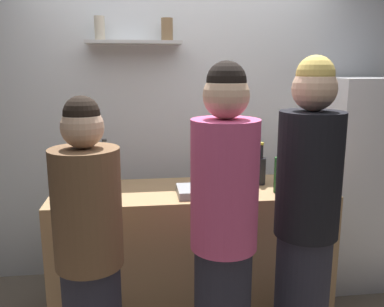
{
  "coord_description": "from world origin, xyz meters",
  "views": [
    {
      "loc": [
        -0.33,
        -2.08,
        1.73
      ],
      "look_at": [
        0.01,
        0.55,
        1.16
      ],
      "focal_mm": 37.63,
      "sensor_mm": 36.0,
      "label": 1
    }
  ],
  "objects_px": {
    "refrigerator": "(358,182)",
    "person_pink_top": "(224,237)",
    "wine_bottle_dark_glass": "(261,169)",
    "wine_bottle_amber_glass": "(75,172)",
    "person_brown_jacket": "(90,258)",
    "water_bottle_plastic": "(75,182)",
    "baking_pan": "(203,191)",
    "wine_bottle_pale_glass": "(106,170)",
    "person_blonde": "(306,225)",
    "utensil_holder": "(101,187)",
    "wine_bottle_green_glass": "(279,173)"
  },
  "relations": [
    {
      "from": "wine_bottle_pale_glass",
      "to": "wine_bottle_dark_glass",
      "type": "height_order",
      "value": "wine_bottle_pale_glass"
    },
    {
      "from": "refrigerator",
      "to": "wine_bottle_dark_glass",
      "type": "distance_m",
      "value": 0.95
    },
    {
      "from": "person_brown_jacket",
      "to": "person_pink_top",
      "type": "distance_m",
      "value": 0.69
    },
    {
      "from": "wine_bottle_amber_glass",
      "to": "person_brown_jacket",
      "type": "xyz_separation_m",
      "value": [
        0.19,
        -0.84,
        -0.23
      ]
    },
    {
      "from": "refrigerator",
      "to": "person_pink_top",
      "type": "distance_m",
      "value": 1.69
    },
    {
      "from": "wine_bottle_pale_glass",
      "to": "person_brown_jacket",
      "type": "height_order",
      "value": "person_brown_jacket"
    },
    {
      "from": "utensil_holder",
      "to": "wine_bottle_pale_glass",
      "type": "distance_m",
      "value": 0.19
    },
    {
      "from": "refrigerator",
      "to": "person_blonde",
      "type": "bearing_deg",
      "value": -131.26
    },
    {
      "from": "baking_pan",
      "to": "utensil_holder",
      "type": "relative_size",
      "value": 1.54
    },
    {
      "from": "person_blonde",
      "to": "person_pink_top",
      "type": "bearing_deg",
      "value": 37.45
    },
    {
      "from": "baking_pan",
      "to": "wine_bottle_pale_glass",
      "type": "distance_m",
      "value": 0.7
    },
    {
      "from": "wine_bottle_green_glass",
      "to": "person_blonde",
      "type": "distance_m",
      "value": 0.55
    },
    {
      "from": "utensil_holder",
      "to": "person_brown_jacket",
      "type": "relative_size",
      "value": 0.14
    },
    {
      "from": "wine_bottle_pale_glass",
      "to": "person_pink_top",
      "type": "height_order",
      "value": "person_pink_top"
    },
    {
      "from": "baking_pan",
      "to": "person_brown_jacket",
      "type": "height_order",
      "value": "person_brown_jacket"
    },
    {
      "from": "wine_bottle_green_glass",
      "to": "wine_bottle_amber_glass",
      "type": "distance_m",
      "value": 1.39
    },
    {
      "from": "wine_bottle_pale_glass",
      "to": "utensil_holder",
      "type": "bearing_deg",
      "value": -96.84
    },
    {
      "from": "wine_bottle_dark_glass",
      "to": "person_brown_jacket",
      "type": "bearing_deg",
      "value": -145.7
    },
    {
      "from": "wine_bottle_pale_glass",
      "to": "water_bottle_plastic",
      "type": "distance_m",
      "value": 0.29
    },
    {
      "from": "person_blonde",
      "to": "refrigerator",
      "type": "bearing_deg",
      "value": -102.27
    },
    {
      "from": "baking_pan",
      "to": "person_blonde",
      "type": "relative_size",
      "value": 0.19
    },
    {
      "from": "utensil_holder",
      "to": "wine_bottle_amber_glass",
      "type": "xyz_separation_m",
      "value": [
        -0.19,
        0.19,
        0.05
      ]
    },
    {
      "from": "wine_bottle_green_glass",
      "to": "wine_bottle_pale_glass",
      "type": "relative_size",
      "value": 1.0
    },
    {
      "from": "baking_pan",
      "to": "person_brown_jacket",
      "type": "relative_size",
      "value": 0.21
    },
    {
      "from": "wine_bottle_pale_glass",
      "to": "wine_bottle_dark_glass",
      "type": "xyz_separation_m",
      "value": [
        1.08,
        -0.06,
        -0.02
      ]
    },
    {
      "from": "wine_bottle_dark_glass",
      "to": "person_brown_jacket",
      "type": "height_order",
      "value": "person_brown_jacket"
    },
    {
      "from": "refrigerator",
      "to": "baking_pan",
      "type": "height_order",
      "value": "refrigerator"
    },
    {
      "from": "wine_bottle_green_glass",
      "to": "person_pink_top",
      "type": "xyz_separation_m",
      "value": [
        -0.5,
        -0.6,
        -0.16
      ]
    },
    {
      "from": "refrigerator",
      "to": "utensil_holder",
      "type": "relative_size",
      "value": 7.48
    },
    {
      "from": "wine_bottle_pale_glass",
      "to": "person_pink_top",
      "type": "distance_m",
      "value": 1.09
    },
    {
      "from": "wine_bottle_amber_glass",
      "to": "wine_bottle_dark_glass",
      "type": "distance_m",
      "value": 1.3
    },
    {
      "from": "wine_bottle_amber_glass",
      "to": "person_blonde",
      "type": "relative_size",
      "value": 0.17
    },
    {
      "from": "person_brown_jacket",
      "to": "person_blonde",
      "type": "height_order",
      "value": "person_blonde"
    },
    {
      "from": "wine_bottle_green_glass",
      "to": "wine_bottle_dark_glass",
      "type": "xyz_separation_m",
      "value": [
        -0.06,
        0.2,
        -0.02
      ]
    },
    {
      "from": "wine_bottle_amber_glass",
      "to": "person_pink_top",
      "type": "height_order",
      "value": "person_pink_top"
    },
    {
      "from": "utensil_holder",
      "to": "water_bottle_plastic",
      "type": "relative_size",
      "value": 0.88
    },
    {
      "from": "wine_bottle_green_glass",
      "to": "person_blonde",
      "type": "relative_size",
      "value": 0.19
    },
    {
      "from": "wine_bottle_amber_glass",
      "to": "person_blonde",
      "type": "bearing_deg",
      "value": -31.3
    },
    {
      "from": "refrigerator",
      "to": "person_brown_jacket",
      "type": "xyz_separation_m",
      "value": [
        -2.0,
        -1.0,
        -0.04
      ]
    },
    {
      "from": "wine_bottle_amber_glass",
      "to": "wine_bottle_dark_glass",
      "type": "relative_size",
      "value": 0.98
    },
    {
      "from": "baking_pan",
      "to": "person_brown_jacket",
      "type": "bearing_deg",
      "value": -139.47
    },
    {
      "from": "wine_bottle_green_glass",
      "to": "wine_bottle_pale_glass",
      "type": "xyz_separation_m",
      "value": [
        -1.15,
        0.26,
        -0.0
      ]
    },
    {
      "from": "refrigerator",
      "to": "water_bottle_plastic",
      "type": "distance_m",
      "value": 2.2
    },
    {
      "from": "wine_bottle_dark_glass",
      "to": "person_blonde",
      "type": "bearing_deg",
      "value": -87.12
    },
    {
      "from": "wine_bottle_green_glass",
      "to": "person_pink_top",
      "type": "distance_m",
      "value": 0.8
    },
    {
      "from": "wine_bottle_green_glass",
      "to": "wine_bottle_amber_glass",
      "type": "xyz_separation_m",
      "value": [
        -1.36,
        0.28,
        -0.02
      ]
    },
    {
      "from": "wine_bottle_dark_glass",
      "to": "water_bottle_plastic",
      "type": "relative_size",
      "value": 1.21
    },
    {
      "from": "wine_bottle_pale_glass",
      "to": "person_blonde",
      "type": "height_order",
      "value": "person_blonde"
    },
    {
      "from": "refrigerator",
      "to": "wine_bottle_amber_glass",
      "type": "relative_size",
      "value": 5.56
    },
    {
      "from": "refrigerator",
      "to": "utensil_holder",
      "type": "distance_m",
      "value": 2.03
    }
  ]
}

